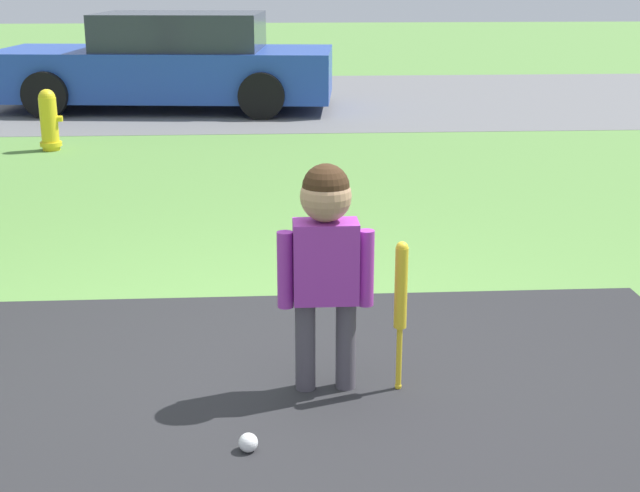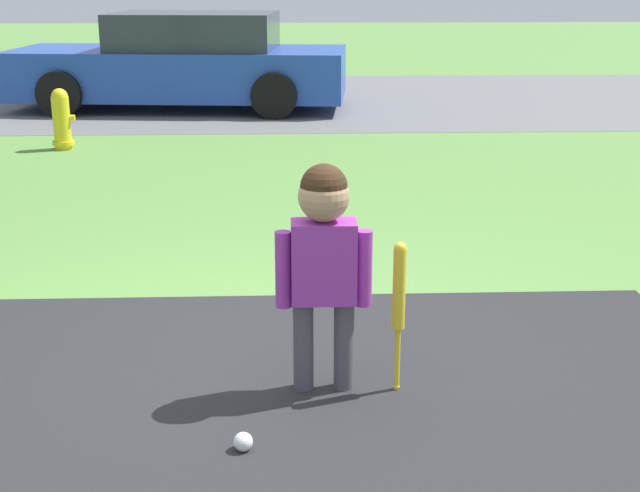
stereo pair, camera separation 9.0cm
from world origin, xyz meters
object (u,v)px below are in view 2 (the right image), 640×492
object	(u,v)px
parked_car	(183,64)
baseball_bat	(399,296)
fire_hydrant	(62,120)
sports_ball	(243,442)
child	(324,247)

from	to	relation	value
parked_car	baseball_bat	bearing A→B (deg)	107.74
fire_hydrant	parked_car	world-z (taller)	parked_car
sports_ball	parked_car	xyz separation A→B (m)	(-1.20, 9.40, 0.57)
baseball_bat	parked_car	distance (m)	9.08
baseball_bat	fire_hydrant	xyz separation A→B (m)	(-2.88, 5.90, -0.14)
baseball_bat	parked_car	world-z (taller)	parked_car
sports_ball	parked_car	distance (m)	9.49
baseball_bat	fire_hydrant	size ratio (longest dim) A/B	1.09
sports_ball	parked_car	world-z (taller)	parked_car
baseball_bat	sports_ball	world-z (taller)	baseball_bat
sports_ball	fire_hydrant	size ratio (longest dim) A/B	0.12
sports_ball	parked_car	size ratio (longest dim) A/B	0.02
child	parked_car	world-z (taller)	parked_car
sports_ball	fire_hydrant	distance (m)	6.79
child	parked_car	bearing A→B (deg)	99.67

